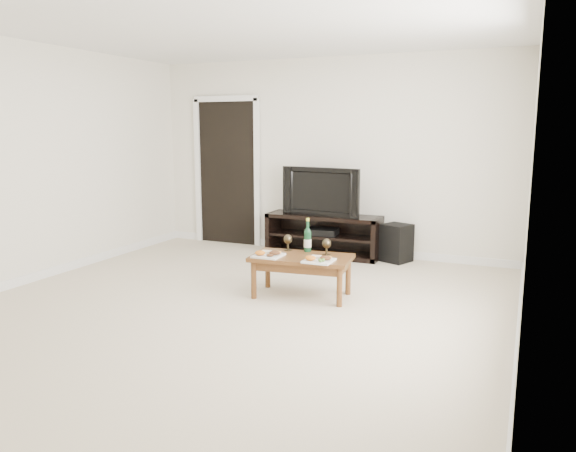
# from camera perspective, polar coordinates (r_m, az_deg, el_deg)

# --- Properties ---
(floor) EXTENTS (5.50, 5.50, 0.00)m
(floor) POSITION_cam_1_polar(r_m,az_deg,el_deg) (5.34, -5.89, -8.50)
(floor) COLOR beige
(floor) RESTS_ON ground
(back_wall) EXTENTS (5.00, 0.04, 2.60)m
(back_wall) POSITION_cam_1_polar(r_m,az_deg,el_deg) (7.61, 4.22, 7.04)
(back_wall) COLOR silver
(back_wall) RESTS_ON ground
(ceiling) EXTENTS (5.00, 5.50, 0.04)m
(ceiling) POSITION_cam_1_polar(r_m,az_deg,el_deg) (5.15, -6.44, 20.34)
(ceiling) COLOR white
(ceiling) RESTS_ON back_wall
(doorway) EXTENTS (0.90, 0.02, 2.05)m
(doorway) POSITION_cam_1_polar(r_m,az_deg,el_deg) (8.24, -6.16, 5.32)
(doorway) COLOR black
(doorway) RESTS_ON ground
(media_console) EXTENTS (1.52, 0.45, 0.55)m
(media_console) POSITION_cam_1_polar(r_m,az_deg,el_deg) (7.47, 3.63, -0.93)
(media_console) COLOR black
(media_console) RESTS_ON ground
(television) EXTENTS (1.10, 0.29, 0.63)m
(television) POSITION_cam_1_polar(r_m,az_deg,el_deg) (7.38, 3.68, 3.57)
(television) COLOR black
(television) RESTS_ON media_console
(av_receiver) EXTENTS (0.42, 0.33, 0.08)m
(av_receiver) POSITION_cam_1_polar(r_m,az_deg,el_deg) (7.46, 3.50, -0.56)
(av_receiver) COLOR black
(av_receiver) RESTS_ON media_console
(subwoofer) EXTENTS (0.42, 0.42, 0.48)m
(subwoofer) POSITION_cam_1_polar(r_m,az_deg,el_deg) (7.26, 10.95, -1.70)
(subwoofer) COLOR black
(subwoofer) RESTS_ON ground
(coffee_table) EXTENTS (1.04, 0.64, 0.42)m
(coffee_table) POSITION_cam_1_polar(r_m,az_deg,el_deg) (5.68, 1.39, -5.12)
(coffee_table) COLOR brown
(coffee_table) RESTS_ON ground
(plate_left) EXTENTS (0.27, 0.27, 0.07)m
(plate_left) POSITION_cam_1_polar(r_m,az_deg,el_deg) (5.60, -2.01, -2.76)
(plate_left) COLOR white
(plate_left) RESTS_ON coffee_table
(plate_right) EXTENTS (0.27, 0.27, 0.07)m
(plate_right) POSITION_cam_1_polar(r_m,az_deg,el_deg) (5.39, 3.16, -3.28)
(plate_right) COLOR white
(plate_right) RESTS_ON coffee_table
(wine_bottle) EXTENTS (0.07, 0.07, 0.35)m
(wine_bottle) POSITION_cam_1_polar(r_m,az_deg,el_deg) (5.79, 2.01, -0.91)
(wine_bottle) COLOR #0F381E
(wine_bottle) RESTS_ON coffee_table
(goblet_left) EXTENTS (0.09, 0.09, 0.17)m
(goblet_left) POSITION_cam_1_polar(r_m,az_deg,el_deg) (5.85, -0.00, -1.68)
(goblet_left) COLOR #3B3220
(goblet_left) RESTS_ON coffee_table
(goblet_right) EXTENTS (0.09, 0.09, 0.17)m
(goblet_right) POSITION_cam_1_polar(r_m,az_deg,el_deg) (5.65, 3.93, -2.13)
(goblet_right) COLOR #3B3220
(goblet_right) RESTS_ON coffee_table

